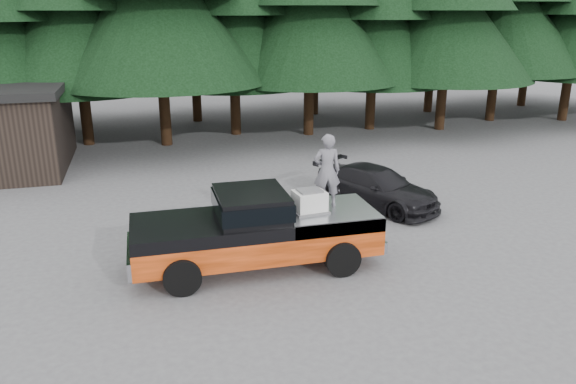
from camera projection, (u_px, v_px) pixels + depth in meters
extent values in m
plane|color=#4A4A4C|center=(247.00, 281.00, 12.92)|extent=(120.00, 120.00, 0.00)
cube|color=black|center=(251.00, 204.00, 13.15)|extent=(1.66, 1.90, 0.59)
cube|color=silver|center=(309.00, 202.00, 13.40)|extent=(0.79, 0.68, 0.50)
imported|color=slate|center=(327.00, 171.00, 13.62)|extent=(0.72, 0.53, 1.82)
imported|color=black|center=(377.00, 187.00, 17.72)|extent=(3.59, 4.56, 1.24)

